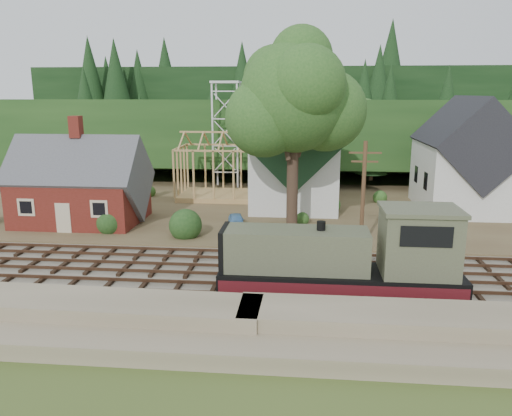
# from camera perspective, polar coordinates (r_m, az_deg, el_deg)

# --- Properties ---
(ground) EXTENTS (140.00, 140.00, 0.00)m
(ground) POSITION_cam_1_polar(r_m,az_deg,el_deg) (31.31, -0.11, -7.87)
(ground) COLOR #384C1E
(ground) RESTS_ON ground
(embankment) EXTENTS (64.00, 5.00, 1.60)m
(embankment) POSITION_cam_1_polar(r_m,az_deg,el_deg) (23.62, -2.19, -15.23)
(embankment) COLOR #7F7259
(embankment) RESTS_ON ground
(railroad_bed) EXTENTS (64.00, 11.00, 0.16)m
(railroad_bed) POSITION_cam_1_polar(r_m,az_deg,el_deg) (31.28, -0.11, -7.73)
(railroad_bed) COLOR #726B5B
(railroad_bed) RESTS_ON ground
(village_flat) EXTENTS (64.00, 26.00, 0.30)m
(village_flat) POSITION_cam_1_polar(r_m,az_deg,el_deg) (48.46, 1.97, -0.09)
(village_flat) COLOR brown
(village_flat) RESTS_ON ground
(hillside) EXTENTS (70.00, 28.96, 12.74)m
(hillside) POSITION_cam_1_polar(r_m,az_deg,el_deg) (72.03, 3.16, 4.14)
(hillside) COLOR #1E3F19
(hillside) RESTS_ON ground
(ridge) EXTENTS (80.00, 20.00, 12.00)m
(ridge) POSITION_cam_1_polar(r_m,az_deg,el_deg) (87.86, 3.60, 5.75)
(ridge) COLOR black
(ridge) RESTS_ON ground
(depot) EXTENTS (10.80, 7.41, 9.00)m
(depot) POSITION_cam_1_polar(r_m,az_deg,el_deg) (45.02, -19.39, 2.13)
(depot) COLOR #581C14
(depot) RESTS_ON village_flat
(church) EXTENTS (8.40, 15.17, 13.00)m
(church) POSITION_cam_1_polar(r_m,az_deg,el_deg) (49.15, 4.48, 6.02)
(church) COLOR silver
(church) RESTS_ON village_flat
(farmhouse) EXTENTS (8.40, 10.80, 10.60)m
(farmhouse) POSITION_cam_1_polar(r_m,az_deg,el_deg) (50.82, 22.87, 4.91)
(farmhouse) COLOR silver
(farmhouse) RESTS_ON village_flat
(timber_frame) EXTENTS (8.20, 6.20, 6.99)m
(timber_frame) POSITION_cam_1_polar(r_m,az_deg,el_deg) (52.46, -4.31, 4.36)
(timber_frame) COLOR tan
(timber_frame) RESTS_ON village_flat
(lattice_tower) EXTENTS (3.20, 3.20, 12.12)m
(lattice_tower) POSITION_cam_1_polar(r_m,az_deg,el_deg) (57.79, -3.40, 11.92)
(lattice_tower) COLOR silver
(lattice_tower) RESTS_ON village_flat
(big_tree) EXTENTS (10.90, 8.40, 14.70)m
(big_tree) POSITION_cam_1_polar(r_m,az_deg,el_deg) (39.20, 4.58, 11.62)
(big_tree) COLOR #38281E
(big_tree) RESTS_ON village_flat
(telegraph_pole_near) EXTENTS (2.20, 0.28, 8.00)m
(telegraph_pole_near) POSITION_cam_1_polar(r_m,az_deg,el_deg) (35.24, 12.14, 1.42)
(telegraph_pole_near) COLOR #4C331E
(telegraph_pole_near) RESTS_ON ground
(locomotive) EXTENTS (12.94, 3.23, 5.15)m
(locomotive) POSITION_cam_1_polar(r_m,az_deg,el_deg) (27.71, 10.61, -5.98)
(locomotive) COLOR black
(locomotive) RESTS_ON railroad_bed
(car_blue) EXTENTS (1.85, 3.32, 1.07)m
(car_blue) POSITION_cam_1_polar(r_m,az_deg,el_deg) (41.37, -2.27, -1.43)
(car_blue) COLOR #629BD2
(car_blue) RESTS_ON village_flat
(car_green) EXTENTS (3.44, 2.30, 1.07)m
(car_green) POSITION_cam_1_polar(r_m,az_deg,el_deg) (46.97, -19.95, -0.45)
(car_green) COLOR #83B57D
(car_green) RESTS_ON village_flat
(patio_set) EXTENTS (2.04, 2.04, 2.27)m
(patio_set) POSITION_cam_1_polar(r_m,az_deg,el_deg) (43.35, -21.33, 0.24)
(patio_set) COLOR silver
(patio_set) RESTS_ON village_flat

